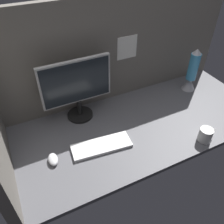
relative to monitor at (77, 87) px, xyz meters
The scene contains 7 objects.
ground_plane 50.21cm from the monitor, 35.81° to the right, with size 180.00×80.00×3.00cm, color #515156.
cubicle_wall_back 39.27cm from the monitor, 19.51° to the left, with size 180.00×5.50×75.30cm.
monitor is the anchor object (origin of this frame).
keyboard 41.85cm from the monitor, 87.37° to the right, with size 37.00×13.00×2.00cm, color silver.
mouse 48.63cm from the monitor, 131.14° to the right, with size 5.60×9.60×3.40cm, color silver.
mug_ceramic_white 88.03cm from the monitor, 42.42° to the right, with size 11.75×8.47×9.02cm.
lava_lamp 93.15cm from the monitor, ahead, with size 10.77×10.77×35.26cm.
Camera 1 is at (-70.01, -99.63, 110.35)cm, focal length 37.46 mm.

